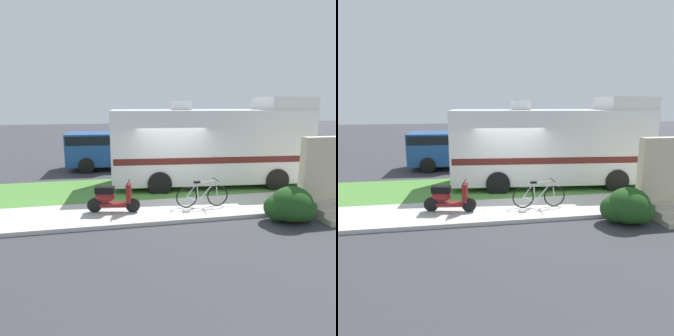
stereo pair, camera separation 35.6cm
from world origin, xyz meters
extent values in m
plane|color=#38383D|center=(0.00, 0.00, 0.00)|extent=(80.00, 80.00, 0.00)
cube|color=beige|center=(0.00, -1.20, 0.06)|extent=(24.00, 2.00, 0.12)
cube|color=#4C8438|center=(0.00, 1.50, 0.04)|extent=(24.00, 3.40, 0.08)
cube|color=silver|center=(1.80, 1.58, 1.70)|extent=(7.95, 2.97, 2.81)
cube|color=silver|center=(4.78, 1.33, 3.36)|extent=(1.98, 2.35, 0.50)
cube|color=#591E19|center=(1.80, 1.58, 1.28)|extent=(7.80, 2.98, 0.24)
cube|color=black|center=(5.66, 1.26, 2.19)|extent=(0.25, 1.98, 0.90)
cube|color=silver|center=(0.64, 1.68, 3.29)|extent=(0.75, 0.66, 0.36)
cylinder|color=black|center=(4.30, 2.49, 0.45)|extent=(0.92, 0.35, 0.90)
cylinder|color=black|center=(4.11, 0.27, 0.45)|extent=(0.92, 0.35, 0.90)
cylinder|color=black|center=(-0.24, 2.87, 0.45)|extent=(0.92, 0.35, 0.90)
cylinder|color=black|center=(-0.43, 0.66, 0.45)|extent=(0.92, 0.35, 0.90)
cylinder|color=black|center=(-1.59, -1.28, 0.34)|extent=(0.45, 0.18, 0.44)
cylinder|color=black|center=(-2.73, -1.07, 0.34)|extent=(0.45, 0.18, 0.44)
cube|color=maroon|center=(-2.16, -1.17, 0.36)|extent=(0.85, 0.43, 0.10)
cube|color=black|center=(-2.41, -1.13, 0.82)|extent=(0.60, 0.36, 0.20)
ellipsoid|color=maroon|center=(-2.41, -1.13, 0.62)|extent=(0.65, 0.41, 0.36)
cube|color=maroon|center=(-1.70, -1.26, 0.72)|extent=(0.20, 0.34, 0.56)
cylinder|color=black|center=(-1.70, -1.26, 1.07)|extent=(0.13, 0.50, 0.04)
sphere|color=white|center=(-1.70, -1.26, 0.90)|extent=(0.12, 0.12, 0.12)
torus|color=black|center=(1.14, -1.25, 0.46)|extent=(0.69, 0.06, 0.69)
torus|color=black|center=(0.12, -1.23, 0.46)|extent=(0.69, 0.06, 0.69)
cylinder|color=silver|center=(0.78, -1.24, 0.64)|extent=(0.58, 0.05, 0.68)
cylinder|color=silver|center=(0.47, -1.24, 0.61)|extent=(0.10, 0.04, 0.61)
cylinder|color=silver|center=(0.75, -1.24, 0.94)|extent=(0.61, 0.05, 0.09)
cylinder|color=silver|center=(0.31, -1.23, 0.39)|extent=(0.40, 0.05, 0.19)
cylinder|color=silver|center=(0.28, -1.23, 0.69)|extent=(0.36, 0.04, 0.47)
cylinder|color=silver|center=(1.09, -1.25, 0.71)|extent=(0.12, 0.04, 0.51)
cube|color=black|center=(0.44, -1.24, 0.94)|extent=(0.20, 0.10, 0.06)
cylinder|color=black|center=(1.05, -1.25, 1.00)|extent=(0.04, 0.52, 0.03)
cube|color=#1E478C|center=(-3.08, 5.82, 1.08)|extent=(2.44, 2.15, 1.60)
cube|color=black|center=(-3.08, 5.82, 1.58)|extent=(2.32, 2.16, 0.44)
cube|color=#1E478C|center=(-0.49, 5.69, 0.66)|extent=(2.95, 2.17, 0.76)
cylinder|color=black|center=(-3.31, 4.85, 0.38)|extent=(0.77, 0.28, 0.76)
cylinder|color=black|center=(-3.21, 6.80, 0.38)|extent=(0.77, 0.28, 0.76)
cylinder|color=black|center=(-0.20, 4.70, 0.38)|extent=(0.77, 0.28, 0.76)
cylinder|color=black|center=(-0.10, 6.65, 0.38)|extent=(0.77, 0.28, 0.76)
cube|color=#B2A893|center=(4.44, -2.48, 0.40)|extent=(1.40, 0.32, 0.16)
cube|color=beige|center=(4.44, -2.17, 1.20)|extent=(2.00, 0.30, 2.40)
ellipsoid|color=#1E4719|center=(2.84, -2.70, 0.55)|extent=(1.21, 1.09, 1.03)
ellipsoid|color=#1E4719|center=(2.54, -2.58, 0.42)|extent=(0.91, 0.82, 0.77)
ellipsoid|color=#1E4719|center=(3.11, -2.79, 0.39)|extent=(0.85, 0.76, 0.72)
cylinder|color=#19722D|center=(5.16, -1.50, 0.22)|extent=(0.07, 0.07, 0.21)
cylinder|color=#19722D|center=(5.16, -1.50, 0.35)|extent=(0.03, 0.03, 0.04)
cylinder|color=black|center=(5.16, -1.50, 0.37)|extent=(0.04, 0.04, 0.02)
cylinder|color=brown|center=(5.36, -1.18, 0.21)|extent=(0.08, 0.08, 0.18)
cylinder|color=brown|center=(5.36, -1.18, 0.32)|extent=(0.03, 0.03, 0.04)
cylinder|color=black|center=(5.36, -1.18, 0.34)|extent=(0.04, 0.04, 0.01)
camera|label=1|loc=(-2.29, -10.23, 3.42)|focal=32.87mm
camera|label=2|loc=(-1.94, -10.29, 3.42)|focal=32.87mm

